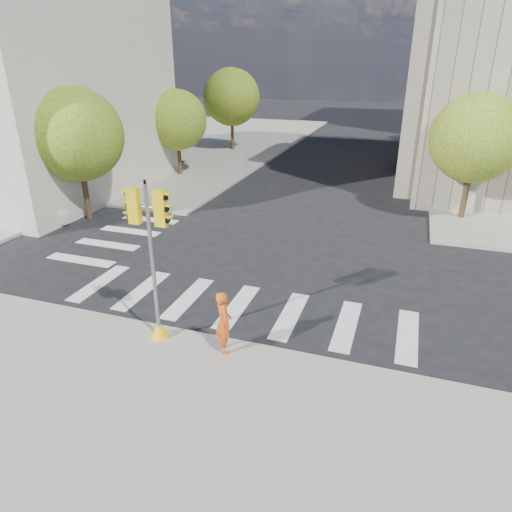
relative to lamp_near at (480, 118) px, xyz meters
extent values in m
plane|color=black|center=(-8.00, -14.00, -4.58)|extent=(160.00, 160.00, 0.00)
cube|color=gray|center=(-28.00, 12.00, -4.50)|extent=(28.00, 40.00, 0.15)
cube|color=#A1987F|center=(1.00, 1.00, 2.42)|extent=(8.00, 8.00, 14.00)
cylinder|color=#382616|center=(-18.50, -10.00, -3.35)|extent=(0.28, 0.28, 2.45)
sphere|color=#335E1A|center=(-18.50, -10.00, -0.37)|extent=(4.40, 4.40, 4.40)
cylinder|color=#382616|center=(-18.50, 0.00, -3.49)|extent=(0.28, 0.28, 2.17)
sphere|color=#335E1A|center=(-18.50, 0.00, -0.81)|extent=(4.00, 4.00, 4.00)
cylinder|color=#382616|center=(-18.50, 10.00, -3.27)|extent=(0.28, 0.28, 2.62)
sphere|color=#335E1A|center=(-18.50, 10.00, -0.03)|extent=(4.80, 4.80, 4.80)
cylinder|color=#382616|center=(-0.50, -4.00, -3.39)|extent=(0.28, 0.28, 2.38)
sphere|color=#335E1A|center=(-0.50, -4.00, -0.52)|extent=(4.20, 4.20, 4.20)
cylinder|color=#382616|center=(-0.50, 8.00, -3.32)|extent=(0.28, 0.28, 2.52)
sphere|color=#335E1A|center=(-0.50, 8.00, -0.22)|extent=(4.60, 4.60, 4.60)
cylinder|color=#382616|center=(-0.50, 20.00, -3.44)|extent=(0.28, 0.28, 2.27)
sphere|color=#335E1A|center=(-0.50, 20.00, -0.70)|extent=(4.00, 4.00, 4.00)
cylinder|color=black|center=(0.00, 0.00, -0.43)|extent=(0.12, 0.12, 8.00)
cube|color=black|center=(0.00, 0.00, 3.57)|extent=(0.35, 0.18, 0.22)
cylinder|color=black|center=(0.00, 14.00, -0.43)|extent=(0.12, 0.12, 8.00)
cube|color=black|center=(0.00, 14.00, 3.57)|extent=(0.35, 0.18, 0.22)
cone|color=#E3B80B|center=(-9.50, -18.60, -4.18)|extent=(0.56, 0.56, 0.50)
cylinder|color=gray|center=(-9.50, -18.60, -2.17)|extent=(0.11, 0.11, 4.51)
cylinder|color=black|center=(-9.50, -18.60, 0.13)|extent=(0.07, 0.07, 0.12)
cylinder|color=gray|center=(-9.50, -18.60, -0.52)|extent=(0.90, 0.08, 0.06)
cube|color=#E3B80B|center=(-9.88, -18.61, -0.52)|extent=(0.31, 0.23, 0.95)
cube|color=#E3B80B|center=(-9.12, -18.59, -0.52)|extent=(0.31, 0.23, 0.95)
imported|color=#D15013|center=(-7.48, -18.60, -3.53)|extent=(0.74, 0.78, 1.80)
cube|color=silver|center=(-21.73, -11.62, -4.18)|extent=(6.01, 1.02, 0.50)
camera|label=1|loc=(-3.27, -28.27, 2.95)|focal=32.00mm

